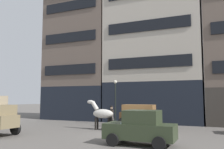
{
  "coord_description": "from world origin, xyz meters",
  "views": [
    {
      "loc": [
        5.27,
        -14.85,
        2.5
      ],
      "look_at": [
        -1.83,
        1.98,
        4.27
      ],
      "focal_mm": 38.16,
      "sensor_mm": 36.0,
      "label": 1
    }
  ],
  "objects_px": {
    "streetlamp_curbside": "(115,96)",
    "draft_horse": "(102,113)",
    "sedan_dark": "(140,128)",
    "pedestrian_officer": "(111,115)",
    "cargo_wagon": "(138,116)"
  },
  "relations": [
    {
      "from": "draft_horse",
      "to": "pedestrian_officer",
      "type": "bearing_deg",
      "value": 90.76
    },
    {
      "from": "draft_horse",
      "to": "sedan_dark",
      "type": "height_order",
      "value": "draft_horse"
    },
    {
      "from": "draft_horse",
      "to": "sedan_dark",
      "type": "distance_m",
      "value": 6.45
    },
    {
      "from": "draft_horse",
      "to": "cargo_wagon",
      "type": "bearing_deg",
      "value": -0.01
    },
    {
      "from": "draft_horse",
      "to": "pedestrian_officer",
      "type": "distance_m",
      "value": 2.01
    },
    {
      "from": "pedestrian_officer",
      "to": "streetlamp_curbside",
      "type": "distance_m",
      "value": 2.35
    },
    {
      "from": "cargo_wagon",
      "to": "pedestrian_officer",
      "type": "bearing_deg",
      "value": 146.19
    },
    {
      "from": "sedan_dark",
      "to": "streetlamp_curbside",
      "type": "relative_size",
      "value": 0.91
    },
    {
      "from": "pedestrian_officer",
      "to": "streetlamp_curbside",
      "type": "bearing_deg",
      "value": 100.25
    },
    {
      "from": "draft_horse",
      "to": "streetlamp_curbside",
      "type": "xyz_separation_m",
      "value": [
        -0.32,
        3.61,
        1.4
      ]
    },
    {
      "from": "cargo_wagon",
      "to": "streetlamp_curbside",
      "type": "distance_m",
      "value": 5.1
    },
    {
      "from": "draft_horse",
      "to": "streetlamp_curbside",
      "type": "height_order",
      "value": "streetlamp_curbside"
    },
    {
      "from": "streetlamp_curbside",
      "to": "draft_horse",
      "type": "bearing_deg",
      "value": -84.96
    },
    {
      "from": "draft_horse",
      "to": "sedan_dark",
      "type": "relative_size",
      "value": 0.63
    },
    {
      "from": "sedan_dark",
      "to": "pedestrian_officer",
      "type": "height_order",
      "value": "sedan_dark"
    }
  ]
}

